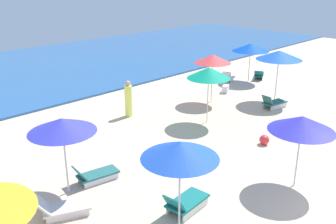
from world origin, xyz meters
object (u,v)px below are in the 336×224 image
cooler_box_1 (225,89)px  umbrella_2 (180,150)px  umbrella_1 (302,124)px  lounge_chair_6_1 (229,77)px  umbrella_0 (213,59)px  lounge_chair_7_1 (62,208)px  lounge_chair_6_0 (259,75)px  umbrella_7 (62,125)px  lounge_chair_9_0 (274,103)px  lounge_chair_7_0 (95,175)px  umbrella_3 (209,73)px  umbrella_9 (279,55)px  umbrella_6 (251,47)px  lounge_chair_2_0 (185,202)px  beach_ball_0 (264,140)px  beachgoer_0 (128,100)px

cooler_box_1 → umbrella_2: bearing=4.7°
umbrella_1 → lounge_chair_6_1: 12.68m
cooler_box_1 → umbrella_0: bearing=-12.1°
umbrella_2 → lounge_chair_7_1: size_ratio=1.73×
lounge_chair_6_0 → umbrella_7: size_ratio=0.57×
umbrella_0 → umbrella_2: (-9.07, -6.19, 0.16)m
umbrella_0 → lounge_chair_9_0: (1.42, -2.82, -2.01)m
lounge_chair_7_0 → umbrella_1: bearing=-127.0°
umbrella_3 → umbrella_9: umbrella_9 is taller
umbrella_3 → umbrella_6: (7.22, 2.56, -0.17)m
umbrella_1 → lounge_chair_6_1: umbrella_1 is taller
lounge_chair_6_0 → umbrella_7: (-15.75, -3.13, 1.96)m
lounge_chair_2_0 → lounge_chair_7_0: size_ratio=0.95×
umbrella_1 → umbrella_6: size_ratio=0.99×
beach_ball_0 → umbrella_1: bearing=-131.1°
umbrella_3 → lounge_chair_7_1: size_ratio=1.65×
umbrella_3 → lounge_chair_7_1: 8.64m
umbrella_2 → lounge_chair_7_0: umbrella_2 is taller
umbrella_3 → lounge_chair_6_1: size_ratio=1.79×
umbrella_6 → lounge_chair_7_1: umbrella_6 is taller
umbrella_3 → cooler_box_1: bearing=26.7°
umbrella_3 → umbrella_2: bearing=-145.9°
beachgoer_0 → umbrella_9: bearing=114.5°
umbrella_0 → beachgoer_0: 4.83m
umbrella_3 → beach_ball_0: 3.74m
umbrella_7 → lounge_chair_7_0: umbrella_7 is taller
lounge_chair_7_1 → lounge_chair_9_0: (12.07, 0.46, 0.03)m
umbrella_1 → umbrella_7: (-5.25, 4.70, 0.12)m
umbrella_3 → lounge_chair_2_0: bearing=-145.9°
lounge_chair_2_0 → umbrella_9: 11.19m
umbrella_7 → lounge_chair_7_0: (0.96, -0.03, -1.98)m
umbrella_1 → umbrella_9: umbrella_9 is taller
umbrella_0 → beachgoer_0: size_ratio=1.45×
lounge_chair_7_0 → lounge_chair_9_0: size_ratio=1.04×
lounge_chair_7_0 → lounge_chair_7_1: size_ratio=0.98×
umbrella_3 → lounge_chair_6_1: umbrella_3 is taller
lounge_chair_6_1 → beach_ball_0: bearing=115.6°
umbrella_0 → umbrella_6: (4.82, 0.88, -0.16)m
lounge_chair_6_1 → beachgoer_0: 8.53m
umbrella_9 → lounge_chair_9_0: umbrella_9 is taller
beachgoer_0 → lounge_chair_6_1: bearing=146.7°
umbrella_2 → lounge_chair_6_0: size_ratio=1.91×
umbrella_0 → beachgoer_0: umbrella_0 is taller
umbrella_1 → lounge_chair_2_0: 4.19m
lounge_chair_2_0 → umbrella_9: bearing=-77.9°
umbrella_0 → umbrella_3: umbrella_3 is taller
umbrella_0 → umbrella_2: bearing=-145.7°
beachgoer_0 → cooler_box_1: 6.39m
umbrella_6 → lounge_chair_7_1: bearing=-165.0°
umbrella_2 → lounge_chair_7_1: umbrella_2 is taller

